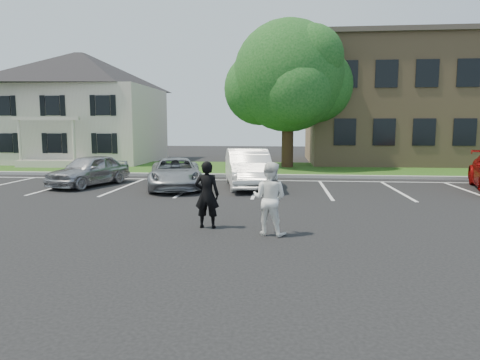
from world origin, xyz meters
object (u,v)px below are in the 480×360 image
object	(u,v)px
tree	(290,79)
car_white_sedan	(248,168)
man_white_shirt	(270,199)
man_black_suit	(207,195)
car_silver_minivan	(175,173)
car_silver_west	(89,170)
office_building	(471,103)
house	(82,108)

from	to	relation	value
tree	car_white_sedan	world-z (taller)	tree
man_white_shirt	car_white_sedan	distance (m)	7.99
man_black_suit	car_silver_minivan	world-z (taller)	man_black_suit
man_black_suit	car_white_sedan	xyz separation A→B (m)	(0.48, 7.38, -0.05)
car_silver_west	office_building	bearing A→B (deg)	50.65
tree	man_white_shirt	distance (m)	16.89
office_building	car_white_sedan	distance (m)	19.98
house	man_white_shirt	distance (m)	23.93
man_black_suit	office_building	bearing A→B (deg)	-124.11
office_building	car_white_sedan	bearing A→B (deg)	-136.86
house	man_black_suit	distance (m)	22.61
car_silver_west	car_white_sedan	world-z (taller)	car_white_sedan
office_building	car_white_sedan	size ratio (longest dim) A/B	4.62
man_white_shirt	car_silver_west	world-z (taller)	man_white_shirt
man_black_suit	car_silver_west	distance (m)	9.51
office_building	car_silver_west	distance (m)	25.53
tree	car_white_sedan	size ratio (longest dim) A/B	1.82
car_white_sedan	car_silver_west	bearing A→B (deg)	171.87
office_building	car_silver_minivan	size ratio (longest dim) A/B	4.99
office_building	car_silver_minivan	bearing A→B (deg)	-140.73
office_building	man_white_shirt	xyz separation A→B (m)	(-13.26, -21.38, -3.29)
car_silver_west	tree	bearing A→B (deg)	62.59
tree	office_building	bearing A→B (deg)	22.21
house	car_silver_west	world-z (taller)	house
tree	man_black_suit	size ratio (longest dim) A/B	5.18
man_white_shirt	house	bearing A→B (deg)	-36.00
house	man_white_shirt	world-z (taller)	house
house	tree	xyz separation A→B (m)	(14.46, -3.10, 1.52)
car_white_sedan	tree	bearing A→B (deg)	66.89
house	man_black_suit	bearing A→B (deg)	-57.17
car_silver_minivan	car_white_sedan	xyz separation A→B (m)	(2.96, 0.71, 0.17)
office_building	car_silver_west	bearing A→B (deg)	-147.00
tree	man_white_shirt	bearing A→B (deg)	-92.56
office_building	tree	world-z (taller)	tree
tree	house	bearing A→B (deg)	167.91
car_silver_west	car_silver_minivan	distance (m)	3.90
tree	car_silver_minivan	world-z (taller)	tree
car_silver_minivan	car_white_sedan	bearing A→B (deg)	-0.50
man_white_shirt	tree	bearing A→B (deg)	-73.91
house	man_black_suit	size ratio (longest dim) A/B	6.06
tree	car_silver_minivan	xyz separation A→B (m)	(-4.80, -9.06, -4.73)
tree	car_white_sedan	bearing A→B (deg)	-102.40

